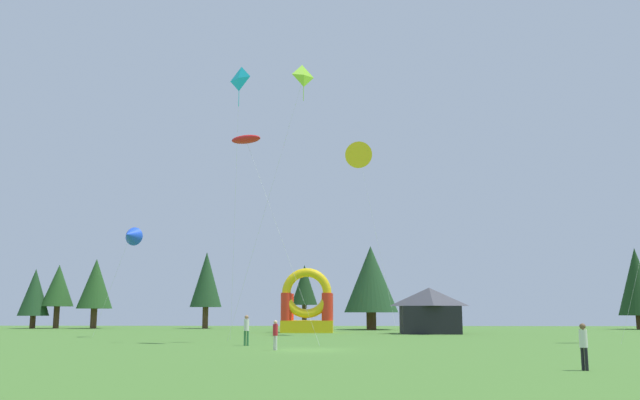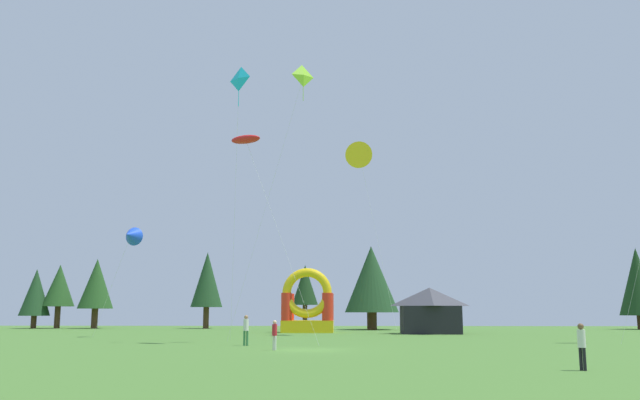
# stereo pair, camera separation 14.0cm
# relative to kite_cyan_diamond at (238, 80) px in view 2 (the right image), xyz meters

# --- Properties ---
(ground_plane) EXTENTS (120.00, 120.00, 0.00)m
(ground_plane) POSITION_rel_kite_cyan_diamond_xyz_m (5.36, -7.68, -17.77)
(ground_plane) COLOR #47752D
(kite_cyan_diamond) EXTENTS (1.65, 5.53, 18.51)m
(kite_cyan_diamond) POSITION_rel_kite_cyan_diamond_xyz_m (0.00, 0.00, 0.00)
(kite_cyan_diamond) COLOR #19B7CC
(kite_cyan_diamond) RESTS_ON ground_plane
(kite_red_parafoil) EXTENTS (6.32, 3.95, 13.71)m
(kite_red_parafoil) POSITION_rel_kite_cyan_diamond_xyz_m (0.73, -0.80, -4.43)
(kite_red_parafoil) COLOR red
(kite_red_parafoil) RESTS_ON ground_plane
(kite_blue_delta) EXTENTS (3.68, 1.59, 8.89)m
(kite_blue_delta) POSITION_rel_kite_cyan_diamond_xyz_m (-10.13, 9.47, -9.65)
(kite_blue_delta) COLOR blue
(kite_blue_delta) RESTS_ON ground_plane
(kite_lime_diamond) EXTENTS (5.86, 1.88, 18.84)m
(kite_lime_diamond) POSITION_rel_kite_cyan_diamond_xyz_m (4.50, 0.55, 0.35)
(kite_lime_diamond) COLOR #8CD826
(kite_lime_diamond) RESTS_ON ground_plane
(kite_yellow_delta) EXTENTS (4.39, 2.52, 16.94)m
(kite_yellow_delta) POSITION_rel_kite_cyan_diamond_xyz_m (8.66, 14.61, -2.08)
(kite_yellow_delta) COLOR yellow
(kite_yellow_delta) RESTS_ON ground_plane
(person_far_side) EXTENTS (0.38, 0.38, 1.55)m
(person_far_side) POSITION_rel_kite_cyan_diamond_xyz_m (3.59, -7.93, -16.84)
(person_far_side) COLOR silver
(person_far_side) RESTS_ON ground_plane
(person_midfield) EXTENTS (0.34, 0.34, 1.80)m
(person_midfield) POSITION_rel_kite_cyan_diamond_xyz_m (1.38, -3.44, -16.70)
(person_midfield) COLOR #33723F
(person_midfield) RESTS_ON ground_plane
(person_left_edge) EXTENTS (0.38, 0.38, 1.61)m
(person_left_edge) POSITION_rel_kite_cyan_diamond_xyz_m (15.57, -19.80, -16.81)
(person_left_edge) COLOR black
(person_left_edge) RESTS_ON ground_plane
(inflatable_orange_dome) EXTENTS (4.99, 3.76, 6.16)m
(inflatable_orange_dome) POSITION_rel_kite_cyan_diamond_xyz_m (3.58, 21.72, -15.60)
(inflatable_orange_dome) COLOR yellow
(inflatable_orange_dome) RESTS_ON ground_plane
(festival_tent) EXTENTS (5.22, 4.32, 4.19)m
(festival_tent) POSITION_rel_kite_cyan_diamond_xyz_m (15.05, 18.81, -15.67)
(festival_tent) COLOR black
(festival_tent) RESTS_ON ground_plane
(tree_row_0) EXTENTS (3.63, 3.63, 7.16)m
(tree_row_0) POSITION_rel_kite_cyan_diamond_xyz_m (-30.49, 36.65, -13.46)
(tree_row_0) COLOR #4C331E
(tree_row_0) RESTS_ON ground_plane
(tree_row_1) EXTENTS (3.80, 3.80, 7.71)m
(tree_row_1) POSITION_rel_kite_cyan_diamond_xyz_m (-27.89, 37.29, -12.66)
(tree_row_1) COLOR #4C331E
(tree_row_1) RESTS_ON ground_plane
(tree_row_2) EXTENTS (4.20, 4.20, 8.38)m
(tree_row_2) POSITION_rel_kite_cyan_diamond_xyz_m (-23.11, 36.83, -12.44)
(tree_row_2) COLOR #4C331E
(tree_row_2) RESTS_ON ground_plane
(tree_row_3) EXTENTS (3.79, 3.79, 9.16)m
(tree_row_3) POSITION_rel_kite_cyan_diamond_xyz_m (-9.52, 36.81, -11.97)
(tree_row_3) COLOR #4C331E
(tree_row_3) RESTS_ON ground_plane
(tree_row_4) EXTENTS (3.02, 3.02, 7.38)m
(tree_row_4) POSITION_rel_kite_cyan_diamond_xyz_m (2.54, 34.31, -12.76)
(tree_row_4) COLOR #4C331E
(tree_row_4) RESTS_ON ground_plane
(tree_row_5) EXTENTS (6.11, 6.11, 9.42)m
(tree_row_5) POSITION_rel_kite_cyan_diamond_xyz_m (10.21, 32.66, -12.14)
(tree_row_5) COLOR #4C331E
(tree_row_5) RESTS_ON ground_plane
(tree_row_6) EXTENTS (4.40, 4.40, 9.33)m
(tree_row_6) POSITION_rel_kite_cyan_diamond_xyz_m (40.97, 35.06, -12.35)
(tree_row_6) COLOR #4C331E
(tree_row_6) RESTS_ON ground_plane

